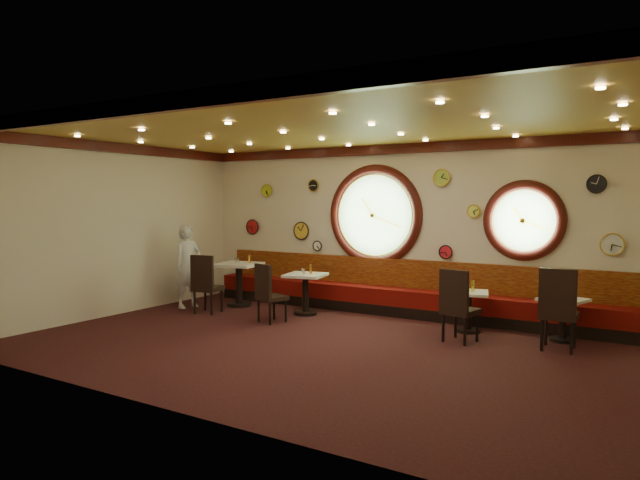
{
  "coord_description": "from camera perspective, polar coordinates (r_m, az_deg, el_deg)",
  "views": [
    {
      "loc": [
        4.3,
        -7.04,
        2.14
      ],
      "look_at": [
        -0.52,
        0.8,
        1.5
      ],
      "focal_mm": 32.0,
      "sensor_mm": 36.0,
      "label": 1
    }
  ],
  "objects": [
    {
      "name": "floor",
      "position": [
        8.53,
        0.14,
        -10.56
      ],
      "size": [
        9.0,
        6.0,
        0.0
      ],
      "primitive_type": "cube",
      "color": "black",
      "rests_on": "ground"
    },
    {
      "name": "ceiling",
      "position": [
        8.32,
        0.15,
        11.3
      ],
      "size": [
        9.0,
        6.0,
        0.02
      ],
      "primitive_type": "cube",
      "color": "gold",
      "rests_on": "wall_back"
    },
    {
      "name": "wall_back",
      "position": [
        10.94,
        8.36,
        1.11
      ],
      "size": [
        9.0,
        0.02,
        3.2
      ],
      "primitive_type": "cube",
      "color": "beige",
      "rests_on": "floor"
    },
    {
      "name": "wall_front",
      "position": [
        5.93,
        -15.14,
        -1.4
      ],
      "size": [
        9.0,
        0.02,
        3.2
      ],
      "primitive_type": "cube",
      "color": "beige",
      "rests_on": "floor"
    },
    {
      "name": "wall_left",
      "position": [
        11.28,
        -19.76,
        1.0
      ],
      "size": [
        0.02,
        6.0,
        3.2
      ],
      "primitive_type": "cube",
      "color": "beige",
      "rests_on": "floor"
    },
    {
      "name": "molding_back",
      "position": [
        10.92,
        8.34,
        9.03
      ],
      "size": [
        9.0,
        0.1,
        0.18
      ],
      "primitive_type": "cube",
      "color": "#3C0F0A",
      "rests_on": "wall_back"
    },
    {
      "name": "molding_front",
      "position": [
        6.01,
        -15.06,
        13.11
      ],
      "size": [
        9.0,
        0.1,
        0.18
      ],
      "primitive_type": "cube",
      "color": "#3C0F0A",
      "rests_on": "wall_back"
    },
    {
      "name": "molding_left",
      "position": [
        11.27,
        -19.78,
        8.68
      ],
      "size": [
        0.1,
        6.0,
        0.18
      ],
      "primitive_type": "cube",
      "color": "#3C0F0A",
      "rests_on": "wall_back"
    },
    {
      "name": "banquette_base",
      "position": [
        10.86,
        7.69,
        -6.88
      ],
      "size": [
        8.0,
        0.55,
        0.2
      ],
      "primitive_type": "cube",
      "color": "black",
      "rests_on": "floor"
    },
    {
      "name": "banquette_seat",
      "position": [
        10.82,
        7.7,
        -5.58
      ],
      "size": [
        8.0,
        0.55,
        0.3
      ],
      "primitive_type": "cube",
      "color": "#5C0907",
      "rests_on": "banquette_base"
    },
    {
      "name": "banquette_back",
      "position": [
        10.96,
        8.19,
        -3.35
      ],
      "size": [
        8.0,
        0.1,
        0.55
      ],
      "primitive_type": "cube",
      "color": "#610B07",
      "rests_on": "wall_back"
    },
    {
      "name": "porthole_left_glass",
      "position": [
        11.17,
        5.53,
        2.48
      ],
      "size": [
        1.66,
        0.02,
        1.66
      ],
      "primitive_type": "cylinder",
      "rotation": [
        1.57,
        0.0,
        0.0
      ],
      "color": "#88C677",
      "rests_on": "wall_back"
    },
    {
      "name": "porthole_left_frame",
      "position": [
        11.16,
        5.5,
        2.47
      ],
      "size": [
        1.98,
        0.18,
        1.98
      ],
      "primitive_type": "torus",
      "rotation": [
        1.57,
        0.0,
        0.0
      ],
      "color": "#3C0F0A",
      "rests_on": "wall_back"
    },
    {
      "name": "porthole_left_ring",
      "position": [
        11.13,
        5.43,
        2.47
      ],
      "size": [
        1.61,
        0.03,
        1.61
      ],
      "primitive_type": "torus",
      "rotation": [
        1.57,
        0.0,
        0.0
      ],
      "color": "gold",
      "rests_on": "wall_back"
    },
    {
      "name": "porthole_right_glass",
      "position": [
        10.26,
        19.73,
        1.85
      ],
      "size": [
        1.1,
        0.02,
        1.1
      ],
      "primitive_type": "cylinder",
      "rotation": [
        1.57,
        0.0,
        0.0
      ],
      "color": "#88C677",
      "rests_on": "wall_back"
    },
    {
      "name": "porthole_right_frame",
      "position": [
        10.25,
        19.71,
        1.84
      ],
      "size": [
        1.38,
        0.18,
        1.38
      ],
      "primitive_type": "torus",
      "rotation": [
        1.57,
        0.0,
        0.0
      ],
      "color": "#3C0F0A",
      "rests_on": "wall_back"
    },
    {
      "name": "porthole_right_ring",
      "position": [
        10.22,
        19.68,
        1.84
      ],
      "size": [
        1.09,
        0.03,
        1.09
      ],
      "primitive_type": "torus",
      "rotation": [
        1.57,
        0.0,
        0.0
      ],
      "color": "gold",
      "rests_on": "wall_back"
    },
    {
      "name": "wall_clock_0",
      "position": [
        10.62,
        12.47,
        -1.19
      ],
      "size": [
        0.24,
        0.03,
        0.24
      ],
      "primitive_type": "cylinder",
      "rotation": [
        1.57,
        0.0,
        0.0
      ],
      "color": "red",
      "rests_on": "wall_back"
    },
    {
      "name": "wall_clock_1",
      "position": [
        11.81,
        -0.25,
        -0.58
      ],
      "size": [
        0.2,
        0.03,
        0.2
      ],
      "primitive_type": "cylinder",
      "rotation": [
        1.57,
        0.0,
        0.0
      ],
      "color": "white",
      "rests_on": "wall_back"
    },
    {
      "name": "wall_clock_2",
      "position": [
        10.62,
        12.07,
        6.1
      ],
      "size": [
        0.3,
        0.03,
        0.3
      ],
      "primitive_type": "cylinder",
      "rotation": [
        1.57,
        0.0,
        0.0
      ],
      "color": "#A5CB3F",
      "rests_on": "wall_back"
    },
    {
      "name": "wall_clock_3",
      "position": [
        10.06,
        25.94,
        5.06
      ],
      "size": [
        0.28,
        0.03,
        0.28
      ],
      "primitive_type": "cylinder",
      "rotation": [
        1.57,
        0.0,
        0.0
      ],
      "color": "black",
      "rests_on": "wall_back"
    },
    {
      "name": "wall_clock_4",
      "position": [
        10.06,
        27.19,
        -0.4
      ],
      "size": [
        0.34,
        0.03,
        0.34
      ],
      "primitive_type": "cylinder",
      "rotation": [
        1.57,
        0.0,
        0.0
      ],
      "color": "silver",
      "rests_on": "wall_back"
    },
    {
      "name": "wall_clock_5",
      "position": [
        12.0,
        -1.87,
        0.92
      ],
      "size": [
        0.36,
        0.03,
        0.36
      ],
      "primitive_type": "cylinder",
      "rotation": [
        1.57,
        0.0,
        0.0
      ],
      "color": "gold",
      "rests_on": "wall_back"
    },
    {
      "name": "wall_clock_6",
      "position": [
        12.76,
        -6.75,
        1.31
      ],
      "size": [
        0.32,
        0.03,
        0.32
      ],
      "primitive_type": "cylinder",
      "rotation": [
        1.57,
        0.0,
        0.0
      ],
      "color": "#B71217",
      "rests_on": "wall_back"
    },
    {
      "name": "wall_clock_7",
      "position": [
        11.83,
        -0.66,
        5.48
      ],
      "size": [
        0.24,
        0.03,
        0.24
      ],
      "primitive_type": "cylinder",
      "rotation": [
        1.57,
        0.0,
        0.0
      ],
      "color": "black",
      "rests_on": "wall_back"
    },
    {
      "name": "wall_clock_8",
      "position": [
        10.43,
        15.13,
        2.8
      ],
      "size": [
        0.22,
        0.03,
        0.22
      ],
      "primitive_type": "cylinder",
      "rotation": [
        1.57,
        0.0,
        0.0
      ],
      "color": "#F2F953",
      "rests_on": "wall_back"
    },
    {
      "name": "wall_clock_9",
      "position": [
        12.5,
        -5.34,
        4.93
      ],
      "size": [
        0.26,
        0.03,
        0.26
      ],
      "primitive_type": "cylinder",
      "rotation": [
        1.57,
        0.0,
        0.0
      ],
      "color": "#B1D42A",
      "rests_on": "wall_back"
    },
    {
      "name": "table_a",
      "position": [
        11.67,
        -8.1,
        -3.88
      ],
      "size": [
        0.94,
        0.94,
        0.88
      ],
      "color": "black",
      "rests_on": "floor"
    },
    {
      "name": "table_b",
      "position": [
        10.72,
        -1.46,
        -4.9
      ],
      "size": [
        0.83,
        0.83,
        0.77
      ],
      "color": "black",
      "rests_on": "floor"
    },
    {
      "name": "table_c",
      "position": [
        9.62,
        14.63,
        -6.45
      ],
      "size": [
        0.75,
        0.75,
        0.67
      ],
      "color": "black",
      "rests_on": "floor"
    },
    {
      "name": "table_d",
      "position": [
        9.46,
        23.11,
        -6.84
      ],
      "size": [
        0.75,
        0.75,
        0.66
      ],
      "color": "black",
      "rests_on": "floor"
    },
    {
      "name": "chair_a",
      "position": [
        10.97,
        -11.42,
        -3.96
      ],
      "size": [
        0.55,
        0.55,
        0.69
      ],
      "rotation": [
        0.0,
        0.0,
        0.19
      ],
      "color": "black",
      "rests_on": "floor"
    },
    {
      "name": "chair_b",
      "position": [
        10.01,
        -5.26,
        -4.93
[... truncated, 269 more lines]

